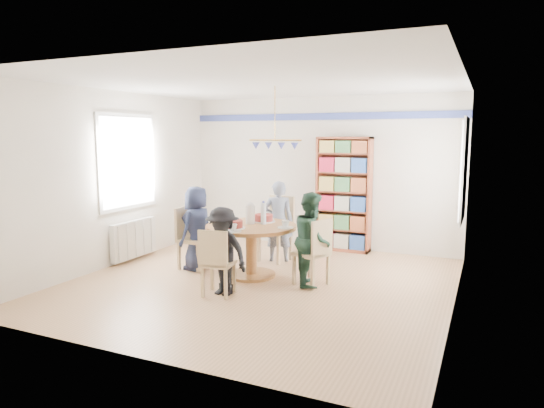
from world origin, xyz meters
The scene contains 14 objects.
ground centered at (0.00, 0.00, 0.00)m, with size 5.00×5.00×0.00m, color tan.
room_shell centered at (-0.26, 0.87, 1.65)m, with size 5.00×5.00×5.00m.
radiator centered at (-2.42, 0.30, 0.35)m, with size 0.12×1.00×0.60m.
dining_table centered at (-0.26, 0.26, 0.56)m, with size 1.30×1.30×0.75m.
chair_left centered at (-1.32, 0.27, 0.52)m, with size 0.42×0.42×0.94m.
chair_right centered at (0.73, 0.20, 0.50)m, with size 0.52×0.52×0.92m.
chair_far centered at (-0.29, 1.28, 0.57)m, with size 0.53×0.53×1.04m.
chair_near centered at (-0.26, -0.73, 0.48)m, with size 0.44×0.44×0.86m.
person_left centered at (-1.18, 0.27, 0.63)m, with size 0.62×0.40×1.27m, color #171C32.
person_right centered at (0.67, 0.23, 0.64)m, with size 0.62×0.48×1.27m, color #1A3528.
person_far centered at (-0.25, 1.21, 0.65)m, with size 0.48×0.31×1.30m, color gray.
person_near centered at (-0.22, -0.62, 0.56)m, with size 0.73×0.42×1.13m, color black.
bookshelf centered at (0.50, 2.34, 0.98)m, with size 0.95×0.29×2.00m.
tableware centered at (-0.29, 0.29, 0.82)m, with size 1.28×1.28×0.34m.
Camera 1 is at (2.79, -5.82, 2.01)m, focal length 32.00 mm.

